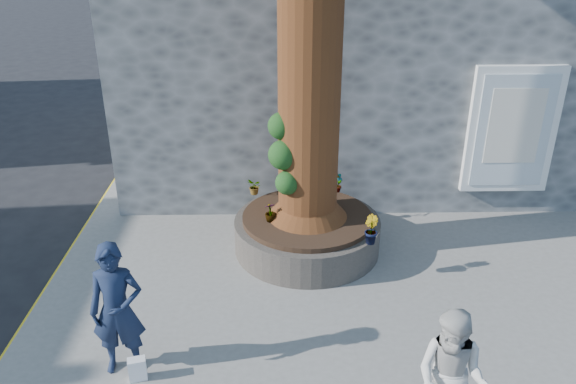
{
  "coord_description": "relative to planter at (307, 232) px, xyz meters",
  "views": [
    {
      "loc": [
        0.34,
        -5.77,
        4.82
      ],
      "look_at": [
        0.49,
        1.74,
        1.25
      ],
      "focal_mm": 35.0,
      "sensor_mm": 36.0,
      "label": 1
    }
  ],
  "objects": [
    {
      "name": "ground",
      "position": [
        -0.8,
        -2.0,
        -0.41
      ],
      "size": [
        120.0,
        120.0,
        0.0
      ],
      "primitive_type": "plane",
      "color": "black",
      "rests_on": "ground"
    },
    {
      "name": "pavement",
      "position": [
        0.7,
        -1.0,
        -0.35
      ],
      "size": [
        9.0,
        8.0,
        0.12
      ],
      "primitive_type": "cube",
      "color": "slate",
      "rests_on": "ground"
    },
    {
      "name": "yellow_line",
      "position": [
        -3.85,
        -1.0,
        -0.41
      ],
      "size": [
        0.1,
        30.0,
        0.01
      ],
      "primitive_type": "cube",
      "color": "yellow",
      "rests_on": "ground"
    },
    {
      "name": "stone_shop",
      "position": [
        1.7,
        5.2,
        2.75
      ],
      "size": [
        10.3,
        8.3,
        6.3
      ],
      "color": "#474A4C",
      "rests_on": "ground"
    },
    {
      "name": "planter",
      "position": [
        0.0,
        0.0,
        0.0
      ],
      "size": [
        2.3,
        2.3,
        0.6
      ],
      "color": "black",
      "rests_on": "pavement"
    },
    {
      "name": "man",
      "position": [
        -2.26,
        -2.66,
        0.54
      ],
      "size": [
        0.62,
        0.43,
        1.66
      ],
      "primitive_type": "imported",
      "rotation": [
        0.0,
        0.0,
        0.05
      ],
      "color": "#141E38",
      "rests_on": "pavement"
    },
    {
      "name": "woman",
      "position": [
        1.2,
        -3.69,
        0.46
      ],
      "size": [
        0.92,
        0.9,
        1.5
      ],
      "primitive_type": "imported",
      "rotation": [
        0.0,
        0.0,
        -0.69
      ],
      "color": "beige",
      "rests_on": "pavement"
    },
    {
      "name": "shopping_bag",
      "position": [
        -2.08,
        -2.84,
        -0.15
      ],
      "size": [
        0.22,
        0.17,
        0.28
      ],
      "primitive_type": "cube",
      "rotation": [
        0.0,
        0.0,
        0.25
      ],
      "color": "white",
      "rests_on": "pavement"
    },
    {
      "name": "plant_a",
      "position": [
        0.56,
        0.85,
        0.49
      ],
      "size": [
        0.22,
        0.23,
        0.36
      ],
      "primitive_type": "imported",
      "rotation": [
        0.0,
        0.0,
        0.85
      ],
      "color": "gray",
      "rests_on": "planter"
    },
    {
      "name": "plant_b",
      "position": [
        0.85,
        -0.85,
        0.52
      ],
      "size": [
        0.27,
        0.28,
        0.42
      ],
      "primitive_type": "imported",
      "rotation": [
        0.0,
        0.0,
        1.81
      ],
      "color": "gray",
      "rests_on": "planter"
    },
    {
      "name": "plant_c",
      "position": [
        -0.57,
        -0.18,
        0.46
      ],
      "size": [
        0.21,
        0.21,
        0.31
      ],
      "primitive_type": "imported",
      "rotation": [
        0.0,
        0.0,
        3.44
      ],
      "color": "gray",
      "rests_on": "planter"
    },
    {
      "name": "plant_d",
      "position": [
        -0.85,
        0.78,
        0.45
      ],
      "size": [
        0.29,
        0.31,
        0.28
      ],
      "primitive_type": "imported",
      "rotation": [
        0.0,
        0.0,
        5.06
      ],
      "color": "gray",
      "rests_on": "planter"
    }
  ]
}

